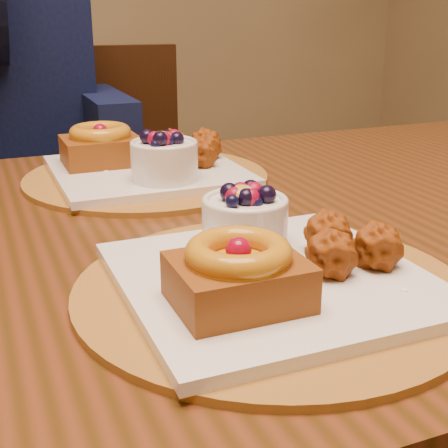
{
  "coord_description": "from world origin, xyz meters",
  "views": [
    {
      "loc": [
        -0.13,
        -0.63,
        1.02
      ],
      "look_at": [
        0.09,
        -0.1,
        0.81
      ],
      "focal_mm": 50.0,
      "sensor_mm": 36.0,
      "label": 1
    }
  ],
  "objects_px": {
    "dining_table": "(195,278)",
    "chair_far": "(101,219)",
    "place_setting_far": "(145,163)",
    "place_setting_near": "(267,267)"
  },
  "relations": [
    {
      "from": "dining_table",
      "to": "chair_far",
      "type": "height_order",
      "value": "chair_far"
    },
    {
      "from": "dining_table",
      "to": "chair_far",
      "type": "distance_m",
      "value": 0.79
    },
    {
      "from": "place_setting_near",
      "to": "place_setting_far",
      "type": "relative_size",
      "value": 1.0
    },
    {
      "from": "place_setting_near",
      "to": "chair_far",
      "type": "xyz_separation_m",
      "value": [
        0.03,
        0.98,
        -0.27
      ]
    },
    {
      "from": "place_setting_far",
      "to": "chair_far",
      "type": "height_order",
      "value": "chair_far"
    },
    {
      "from": "dining_table",
      "to": "chair_far",
      "type": "relative_size",
      "value": 1.74
    },
    {
      "from": "dining_table",
      "to": "place_setting_far",
      "type": "xyz_separation_m",
      "value": [
        -0.0,
        0.21,
        0.11
      ]
    },
    {
      "from": "dining_table",
      "to": "chair_far",
      "type": "bearing_deg",
      "value": 88.17
    },
    {
      "from": "place_setting_far",
      "to": "dining_table",
      "type": "bearing_deg",
      "value": -89.07
    },
    {
      "from": "place_setting_far",
      "to": "chair_far",
      "type": "distance_m",
      "value": 0.62
    }
  ]
}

